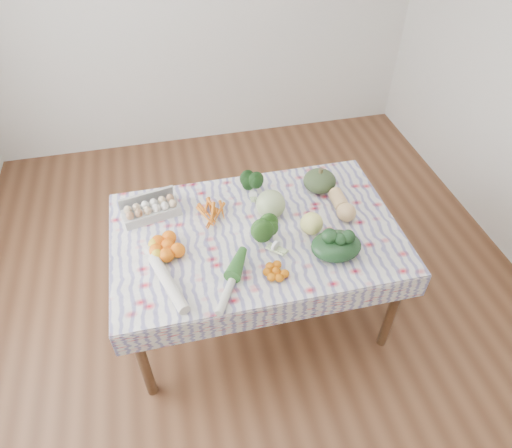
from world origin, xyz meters
name	(u,v)px	position (x,y,z in m)	size (l,w,h in m)	color
ground	(256,309)	(0.00, 0.00, 0.00)	(4.50, 4.50, 0.00)	brown
dining_table	(256,241)	(0.00, 0.00, 0.68)	(1.60, 1.00, 0.75)	brown
tablecloth	(256,232)	(0.00, 0.00, 0.76)	(1.66, 1.06, 0.01)	silver
egg_carton	(151,211)	(-0.58, 0.26, 0.81)	(0.34, 0.13, 0.09)	#AEADA8
carrot_bunch	(215,216)	(-0.21, 0.16, 0.78)	(0.22, 0.20, 0.04)	orange
kale_bunch	(253,187)	(0.06, 0.33, 0.82)	(0.14, 0.12, 0.12)	black
kabocha_squash	(320,181)	(0.48, 0.28, 0.83)	(0.21, 0.21, 0.14)	#384B29
cabbage	(271,204)	(0.12, 0.11, 0.85)	(0.17, 0.17, 0.17)	#9FB376
butternut_squash	(342,204)	(0.54, 0.05, 0.82)	(0.12, 0.25, 0.12)	tan
orange_cluster	(168,246)	(-0.51, -0.05, 0.81)	(0.26, 0.26, 0.09)	orange
broccoli	(268,239)	(0.04, -0.13, 0.82)	(0.16, 0.16, 0.12)	#255219
mandarin_cluster	(276,271)	(0.03, -0.34, 0.79)	(0.16, 0.16, 0.05)	#D2670A
grapefruit	(312,223)	(0.31, -0.07, 0.83)	(0.13, 0.13, 0.13)	#F4F079
spinach_bag	(336,246)	(0.38, -0.27, 0.82)	(0.28, 0.22, 0.12)	black
daikon	(168,283)	(-0.53, -0.29, 0.79)	(0.06, 0.06, 0.43)	silver
leek	(231,282)	(-0.21, -0.35, 0.78)	(0.04, 0.04, 0.41)	silver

